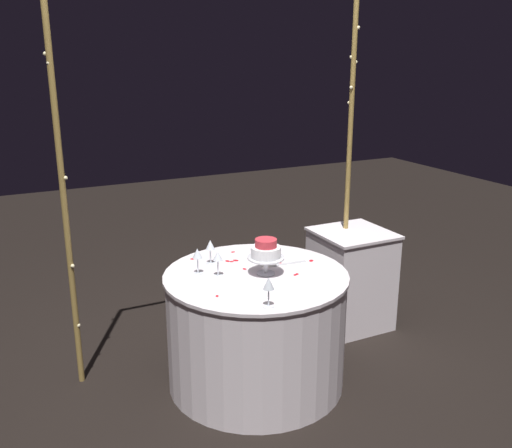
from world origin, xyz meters
TOP-DOWN VIEW (x-y plane):
  - ground_plane at (0.00, 0.00)m, footprint 12.00×12.00m
  - decorative_arch at (-0.00, 0.49)m, footprint 2.04×0.06m
  - main_table at (0.00, 0.00)m, footprint 1.11×1.11m
  - side_table at (0.99, 0.39)m, footprint 0.52×0.52m
  - tiered_cake at (0.05, -0.03)m, footprint 0.22×0.22m
  - wine_glass_0 at (-0.22, 0.06)m, footprint 0.06×0.06m
  - wine_glass_1 at (-0.31, 0.15)m, footprint 0.06×0.06m
  - wine_glass_2 at (-0.15, -0.44)m, footprint 0.06×0.06m
  - wine_glass_3 at (-0.18, 0.28)m, footprint 0.06×0.06m
  - cake_knife at (0.21, 0.06)m, footprint 0.30×0.05m
  - rose_petal_0 at (-0.25, 0.41)m, footprint 0.04×0.03m
  - rose_petal_1 at (-0.34, -0.20)m, footprint 0.03×0.03m
  - rose_petal_2 at (-0.03, 0.10)m, footprint 0.03×0.03m
  - rose_petal_3 at (-0.07, 0.27)m, footprint 0.03×0.04m
  - rose_petal_4 at (0.21, 0.10)m, footprint 0.03×0.03m
  - rose_petal_5 at (0.20, -0.12)m, footprint 0.03×0.03m
  - rose_petal_6 at (0.41, 0.04)m, footprint 0.05×0.04m
  - rose_petal_7 at (0.22, -0.12)m, footprint 0.02×0.03m
  - rose_petal_8 at (-0.05, 0.25)m, footprint 0.03×0.03m
  - rose_petal_9 at (0.22, 0.14)m, footprint 0.04×0.03m
  - rose_petal_10 at (0.03, 0.41)m, footprint 0.03×0.02m
  - rose_petal_11 at (-0.02, 0.26)m, footprint 0.04×0.05m

SIDE VIEW (x-z plane):
  - ground_plane at x=0.00m, z-range 0.00..0.00m
  - main_table at x=0.00m, z-range 0.00..0.73m
  - side_table at x=0.99m, z-range 0.00..0.74m
  - rose_petal_0 at x=-0.25m, z-range 0.73..0.73m
  - rose_petal_1 at x=-0.34m, z-range 0.73..0.73m
  - rose_petal_2 at x=-0.03m, z-range 0.73..0.73m
  - rose_petal_3 at x=-0.07m, z-range 0.73..0.73m
  - rose_petal_4 at x=0.21m, z-range 0.73..0.73m
  - rose_petal_5 at x=0.20m, z-range 0.73..0.73m
  - rose_petal_6 at x=0.41m, z-range 0.73..0.73m
  - rose_petal_7 at x=0.22m, z-range 0.73..0.73m
  - rose_petal_8 at x=-0.05m, z-range 0.73..0.73m
  - rose_petal_9 at x=0.22m, z-range 0.73..0.73m
  - rose_petal_10 at x=0.03m, z-range 0.73..0.73m
  - rose_petal_11 at x=-0.02m, z-range 0.73..0.73m
  - cake_knife at x=0.21m, z-range 0.72..0.74m
  - wine_glass_3 at x=-0.18m, z-range 0.76..0.92m
  - wine_glass_0 at x=-0.22m, z-range 0.76..0.92m
  - wine_glass_1 at x=-0.31m, z-range 0.76..0.93m
  - wine_glass_2 at x=-0.15m, z-range 0.77..0.93m
  - tiered_cake at x=0.05m, z-range 0.76..0.98m
  - decorative_arch at x=0.00m, z-range 0.35..2.75m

